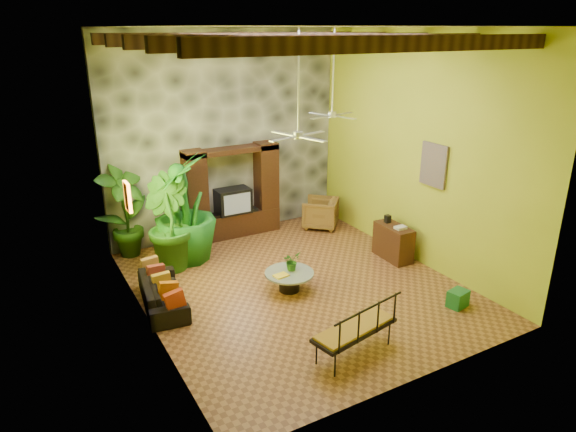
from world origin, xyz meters
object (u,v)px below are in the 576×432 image
ceiling_fan_back (332,105)px  side_console (393,242)px  sofa (163,293)px  wicker_armchair (320,213)px  iron_bench (358,327)px  coffee_table (289,279)px  tall_plant_a (125,210)px  entertainment_center (233,199)px  tall_plant_b (167,223)px  ceiling_fan_front (298,124)px  green_bin (458,299)px  tall_plant_c (184,209)px

ceiling_fan_back → side_console: ceiling_fan_back is taller
sofa → wicker_armchair: (4.83, 1.99, 0.13)m
iron_bench → coffee_table: bearing=75.0°
tall_plant_a → iron_bench: 6.20m
entertainment_center → sofa: size_ratio=1.31×
tall_plant_a → coffee_table: (2.41, -3.28, -0.86)m
tall_plant_b → coffee_table: bearing=-51.5°
wicker_armchair → tall_plant_b: (-4.21, -0.43, 0.65)m
ceiling_fan_front → tall_plant_a: size_ratio=0.83×
green_bin → sofa: bearing=150.1°
sofa → iron_bench: 3.85m
entertainment_center → tall_plant_c: size_ratio=0.98×
tall_plant_a → tall_plant_c: (1.12, -0.86, 0.11)m
wicker_armchair → green_bin: bearing=42.8°
tall_plant_b → tall_plant_c: (0.47, 0.20, 0.18)m
entertainment_center → ceiling_fan_back: bearing=-50.4°
entertainment_center → green_bin: 5.89m
ceiling_fan_back → entertainment_center: bearing=129.6°
entertainment_center → tall_plant_a: bearing=179.7°
ceiling_fan_back → tall_plant_c: size_ratio=0.76×
wicker_armchair → tall_plant_c: (-3.74, -0.23, 0.83)m
tall_plant_b → coffee_table: size_ratio=2.12×
tall_plant_a → iron_bench: (2.25, -5.74, -0.58)m
coffee_table → side_console: bearing=3.7°
tall_plant_a → green_bin: 7.34m
ceiling_fan_back → tall_plant_b: size_ratio=0.89×
tall_plant_b → iron_bench: (1.61, -4.68, -0.51)m
green_bin → side_console: bearing=81.1°
entertainment_center → tall_plant_b: (-1.99, -1.05, 0.08)m
ceiling_fan_front → wicker_armchair: (2.42, 2.92, -3.01)m
ceiling_fan_back → coffee_table: size_ratio=1.89×
ceiling_fan_front → ceiling_fan_back: size_ratio=1.00×
tall_plant_c → iron_bench: 5.06m
tall_plant_a → sofa: bearing=-89.5°
ceiling_fan_front → side_console: bearing=9.2°
ceiling_fan_back → tall_plant_c: 3.95m
wicker_armchair → coffee_table: wicker_armchair is taller
tall_plant_c → tall_plant_a: bearing=142.3°
entertainment_center → tall_plant_b: 2.25m
entertainment_center → wicker_armchair: entertainment_center is taller
ceiling_fan_front → tall_plant_c: (-1.32, 2.69, -2.17)m
ceiling_fan_front → green_bin: size_ratio=4.94×
entertainment_center → coffee_table: size_ratio=2.44×
ceiling_fan_back → wicker_armchair: ceiling_fan_back is taller
wicker_armchair → iron_bench: bearing=15.6°
tall_plant_a → entertainment_center: bearing=-0.3°
ceiling_fan_back → wicker_armchair: (0.62, 1.32, -3.01)m
ceiling_fan_front → wicker_armchair: ceiling_fan_front is taller
tall_plant_b → iron_bench: size_ratio=1.32×
ceiling_fan_back → tall_plant_a: bearing=155.3°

